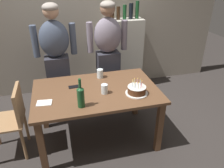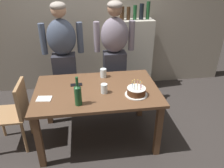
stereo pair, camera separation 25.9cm
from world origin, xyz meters
TOP-DOWN VIEW (x-y plane):
  - ground_plane at (0.00, 0.00)m, footprint 10.00×10.00m
  - back_wall at (0.00, 1.55)m, footprint 5.20×0.10m
  - dining_table at (0.00, 0.00)m, footprint 1.50×0.96m
  - birthday_cake at (0.44, -0.20)m, footprint 0.26×0.26m
  - water_glass_near at (0.12, 0.32)m, footprint 0.08×0.08m
  - water_glass_far at (0.08, -0.10)m, footprint 0.08×0.08m
  - wine_bottle at (-0.22, -0.31)m, footprint 0.08×0.08m
  - cell_phone at (-0.25, 0.14)m, footprint 0.15×0.08m
  - napkin_stack at (-0.60, -0.15)m, footprint 0.17×0.14m
  - person_man_bearded at (-0.42, 0.79)m, footprint 0.61×0.27m
  - person_woman_cardigan at (0.34, 0.79)m, footprint 0.61×0.27m
  - dining_chair at (-1.00, 0.02)m, footprint 0.42×0.42m
  - shelf_cabinet at (0.76, 1.33)m, footprint 0.65×0.30m

SIDE VIEW (x-z plane):
  - ground_plane at x=0.00m, z-range 0.00..0.00m
  - dining_chair at x=-1.00m, z-range 0.08..0.95m
  - dining_table at x=0.00m, z-range 0.27..1.01m
  - shelf_cabinet at x=0.76m, z-range -0.13..1.44m
  - cell_phone at x=-0.25m, z-range 0.74..0.75m
  - napkin_stack at x=-0.60m, z-range 0.74..0.75m
  - birthday_cake at x=0.44m, z-range 0.70..0.87m
  - water_glass_far at x=0.08m, z-range 0.74..0.85m
  - water_glass_near at x=0.12m, z-range 0.74..0.86m
  - wine_bottle at x=-0.22m, z-range 0.70..1.03m
  - person_man_bearded at x=-0.42m, z-range 0.04..1.70m
  - person_woman_cardigan at x=0.34m, z-range 0.04..1.70m
  - back_wall at x=0.00m, z-range 0.00..2.60m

